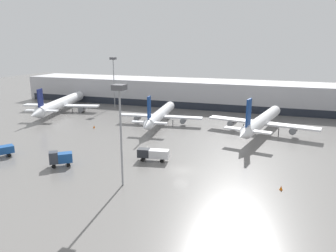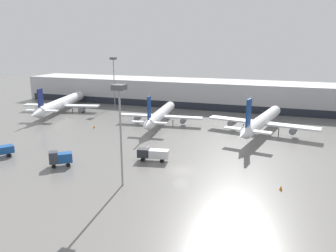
# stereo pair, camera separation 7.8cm
# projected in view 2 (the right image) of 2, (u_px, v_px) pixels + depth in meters

# --- Properties ---
(ground_plane) EXTENTS (320.00, 320.00, 0.00)m
(ground_plane) POSITION_uv_depth(u_px,v_px,m) (181.00, 170.00, 57.78)
(ground_plane) COLOR slate
(terminal_building) EXTENTS (160.00, 31.72, 9.00)m
(terminal_building) POSITION_uv_depth(u_px,v_px,m) (234.00, 95.00, 113.26)
(terminal_building) COLOR #B2B2B7
(terminal_building) RESTS_ON ground_plane
(parked_jet_0) EXTENTS (25.10, 39.81, 9.30)m
(parked_jet_0) POSITION_uv_depth(u_px,v_px,m) (61.00, 104.00, 107.42)
(parked_jet_0) COLOR silver
(parked_jet_0) RESTS_ON ground_plane
(parked_jet_2) EXTENTS (23.43, 32.30, 9.53)m
(parked_jet_2) POSITION_uv_depth(u_px,v_px,m) (160.00, 115.00, 90.07)
(parked_jet_2) COLOR silver
(parked_jet_2) RESTS_ON ground_plane
(parked_jet_3) EXTENTS (27.18, 34.78, 10.43)m
(parked_jet_3) POSITION_uv_depth(u_px,v_px,m) (262.00, 121.00, 80.61)
(parked_jet_3) COLOR white
(parked_jet_3) RESTS_ON ground_plane
(service_truck_1) EXTENTS (6.17, 2.77, 2.31)m
(service_truck_1) POSITION_uv_depth(u_px,v_px,m) (153.00, 154.00, 62.21)
(service_truck_1) COLOR silver
(service_truck_1) RESTS_ON ground_plane
(service_truck_2) EXTENTS (4.25, 3.82, 2.84)m
(service_truck_2) POSITION_uv_depth(u_px,v_px,m) (60.00, 158.00, 59.48)
(service_truck_2) COLOR #19478C
(service_truck_2) RESTS_ON ground_plane
(traffic_cone_1) EXTENTS (0.52, 0.52, 0.69)m
(traffic_cone_1) POSITION_uv_depth(u_px,v_px,m) (281.00, 188.00, 49.97)
(traffic_cone_1) COLOR orange
(traffic_cone_1) RESTS_ON ground_plane
(traffic_cone_2) EXTENTS (0.51, 0.51, 0.73)m
(traffic_cone_2) POSITION_uv_depth(u_px,v_px,m) (94.00, 127.00, 86.84)
(traffic_cone_2) COLOR orange
(traffic_cone_2) RESTS_ON ground_plane
(traffic_cone_3) EXTENTS (0.49, 0.49, 0.55)m
(traffic_cone_3) POSITION_uv_depth(u_px,v_px,m) (241.00, 131.00, 82.32)
(traffic_cone_3) COLOR orange
(traffic_cone_3) RESTS_ON ground_plane
(apron_light_mast_0) EXTENTS (1.80, 1.80, 15.93)m
(apron_light_mast_0) POSITION_uv_depth(u_px,v_px,m) (120.00, 106.00, 48.66)
(apron_light_mast_0) COLOR gray
(apron_light_mast_0) RESTS_ON ground_plane
(apron_light_mast_2) EXTENTS (1.80, 1.80, 17.23)m
(apron_light_mast_2) POSITION_uv_depth(u_px,v_px,m) (113.00, 68.00, 112.64)
(apron_light_mast_2) COLOR gray
(apron_light_mast_2) RESTS_ON ground_plane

